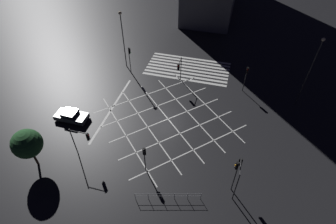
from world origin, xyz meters
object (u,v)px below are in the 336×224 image
traffic_light_se_main (130,55)px  street_lamp_west (122,30)px  traffic_light_sw_cross (246,75)px  waiting_car (71,116)px  street_lamp_east (312,66)px  street_tree_near (27,144)px  traffic_light_median_south (179,67)px  traffic_light_nw_main (236,171)px  traffic_light_ne_main (81,138)px  traffic_light_median_north (145,155)px  traffic_light_nw_cross (239,172)px

traffic_light_se_main → street_lamp_west: (1.45, -1.50, 3.23)m
traffic_light_sw_cross → waiting_car: bearing=-60.5°
street_lamp_west → waiting_car: size_ratio=2.19×
traffic_light_sw_cross → street_lamp_east: street_lamp_east is taller
traffic_light_sw_cross → street_tree_near: 28.46m
traffic_light_median_south → street_lamp_east: street_lamp_east is taller
traffic_light_se_main → waiting_car: size_ratio=1.05×
street_lamp_east → traffic_light_nw_main: bearing=64.7°
street_lamp_east → waiting_car: size_ratio=2.35×
traffic_light_ne_main → street_lamp_west: (2.54, -18.37, 3.46)m
traffic_light_median_north → street_lamp_east: size_ratio=0.35×
traffic_light_nw_cross → street_tree_near: size_ratio=0.84×
waiting_car → street_tree_near: bearing=-89.4°
traffic_light_nw_main → waiting_car: 21.59m
traffic_light_nw_main → street_tree_near: bearing=6.8°
traffic_light_se_main → traffic_light_nw_main: (-17.28, 16.97, 0.10)m
street_lamp_east → street_tree_near: street_lamp_east is taller
traffic_light_median_south → traffic_light_nw_main: bearing=29.9°
traffic_light_sw_cross → waiting_car: traffic_light_sw_cross is taller
waiting_car → traffic_light_median_south: bearing=43.9°
traffic_light_sw_cross → street_lamp_west: (18.92, -1.71, 3.44)m
street_tree_near → traffic_light_median_north: bearing=-167.6°
street_lamp_west → waiting_car: (2.14, 13.61, -5.75)m
traffic_light_ne_main → waiting_car: 7.06m
street_lamp_east → waiting_car: street_lamp_east is taller
traffic_light_median_south → traffic_light_sw_cross: traffic_light_sw_cross is taller
traffic_light_nw_cross → waiting_car: (21.16, -4.85, -2.48)m
traffic_light_ne_main → traffic_light_nw_cross: size_ratio=0.93×
traffic_light_median_north → street_lamp_east: street_lamp_east is taller
traffic_light_se_main → street_lamp_west: street_lamp_west is taller
street_lamp_west → street_tree_near: (2.06, 20.94, -2.90)m
traffic_light_nw_cross → waiting_car: traffic_light_nw_cross is taller
traffic_light_se_main → traffic_light_nw_cross: traffic_light_se_main is taller
street_tree_near → traffic_light_ne_main: bearing=-150.8°
traffic_light_median_north → waiting_car: bearing=68.0°
traffic_light_nw_main → traffic_light_sw_cross: 16.77m
traffic_light_median_north → traffic_light_ne_main: (7.09, 0.01, 0.44)m
traffic_light_nw_cross → street_lamp_west: (19.02, -18.46, 3.27)m
traffic_light_nw_main → traffic_light_nw_cross: size_ratio=1.07×
traffic_light_ne_main → street_tree_near: (4.60, 2.57, 0.56)m
traffic_light_sw_cross → waiting_car: (21.05, 11.89, -2.31)m
traffic_light_se_main → traffic_light_nw_cross: size_ratio=1.04×
traffic_light_sw_cross → street_tree_near: bearing=-47.5°
street_lamp_west → traffic_light_ne_main: bearing=97.9°
traffic_light_median_north → street_lamp_west: size_ratio=0.38×
traffic_light_median_south → street_tree_near: street_tree_near is taller
waiting_car → street_lamp_west: bearing=81.1°
traffic_light_median_north → street_lamp_west: street_lamp_west is taller
traffic_light_nw_main → street_lamp_west: size_ratio=0.50×
traffic_light_ne_main → street_tree_near: 5.30m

